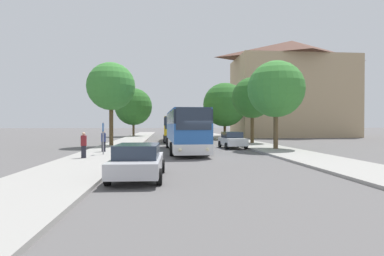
% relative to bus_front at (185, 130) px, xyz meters
% --- Properties ---
extents(ground_plane, '(300.00, 300.00, 0.00)m').
position_rel_bus_front_xyz_m(ground_plane, '(0.83, -4.84, -1.81)').
color(ground_plane, '#565454').
rests_on(ground_plane, ground).
extents(sidewalk_left, '(4.00, 120.00, 0.15)m').
position_rel_bus_front_xyz_m(sidewalk_left, '(-6.17, -4.84, -1.73)').
color(sidewalk_left, gray).
rests_on(sidewalk_left, ground_plane).
extents(sidewalk_right, '(4.00, 120.00, 0.15)m').
position_rel_bus_front_xyz_m(sidewalk_right, '(7.83, -4.84, -1.73)').
color(sidewalk_right, gray).
rests_on(sidewalk_right, ground_plane).
extents(building_right_background, '(20.10, 10.82, 17.22)m').
position_rel_bus_front_xyz_m(building_right_background, '(21.06, 27.01, 6.80)').
color(building_right_background, tan).
rests_on(building_right_background, ground_plane).
extents(bus_front, '(3.10, 11.93, 3.38)m').
position_rel_bus_front_xyz_m(bus_front, '(0.00, 0.00, 0.00)').
color(bus_front, silver).
rests_on(bus_front, ground_plane).
extents(bus_middle, '(2.95, 11.55, 3.19)m').
position_rel_bus_front_xyz_m(bus_middle, '(-0.37, 14.62, -0.10)').
color(bus_middle, '#2D2D2D').
rests_on(bus_middle, ground_plane).
extents(parked_car_left_curb, '(2.24, 4.63, 1.45)m').
position_rel_bus_front_xyz_m(parked_car_left_curb, '(-2.79, -12.21, -1.05)').
color(parked_car_left_curb, '#B7B7BC').
rests_on(parked_car_left_curb, ground_plane).
extents(parked_car_right_near, '(2.19, 4.05, 1.54)m').
position_rel_bus_front_xyz_m(parked_car_right_near, '(4.67, 2.82, -1.01)').
color(parked_car_right_near, silver).
rests_on(parked_car_right_near, ground_plane).
extents(bus_stop_sign, '(0.08, 0.45, 2.25)m').
position_rel_bus_front_xyz_m(bus_stop_sign, '(-5.96, -3.47, -0.26)').
color(bus_stop_sign, gray).
rests_on(bus_stop_sign, sidewalk_left).
extents(pedestrian_waiting_near, '(0.36, 0.36, 1.64)m').
position_rel_bus_front_xyz_m(pedestrian_waiting_near, '(-6.39, -1.27, -0.84)').
color(pedestrian_waiting_near, '#23232D').
rests_on(pedestrian_waiting_near, sidewalk_left).
extents(pedestrian_waiting_far, '(0.36, 0.36, 1.62)m').
position_rel_bus_front_xyz_m(pedestrian_waiting_far, '(-6.76, -5.52, -0.84)').
color(pedestrian_waiting_far, '#23232D').
rests_on(pedestrian_waiting_far, sidewalk_left).
extents(tree_left_near, '(6.66, 6.66, 8.59)m').
position_rel_bus_front_xyz_m(tree_left_near, '(-7.28, 29.73, 3.60)').
color(tree_left_near, brown).
rests_on(tree_left_near, sidewalk_left).
extents(tree_left_far, '(4.78, 4.78, 8.31)m').
position_rel_bus_front_xyz_m(tree_left_far, '(-7.03, 5.77, 4.24)').
color(tree_left_far, '#513D23').
rests_on(tree_left_far, sidewalk_left).
extents(tree_right_near, '(4.63, 4.63, 7.44)m').
position_rel_bus_front_xyz_m(tree_right_near, '(8.21, 8.25, 3.45)').
color(tree_right_near, '#513D23').
rests_on(tree_right_near, sidewalk_right).
extents(tree_right_mid, '(4.90, 4.90, 7.63)m').
position_rel_bus_front_xyz_m(tree_right_mid, '(7.96, 0.36, 3.51)').
color(tree_right_mid, brown).
rests_on(tree_right_mid, sidewalk_right).
extents(tree_right_far, '(6.68, 6.68, 8.43)m').
position_rel_bus_front_xyz_m(tree_right_far, '(7.50, 20.31, 3.43)').
color(tree_right_far, '#47331E').
rests_on(tree_right_far, sidewalk_right).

